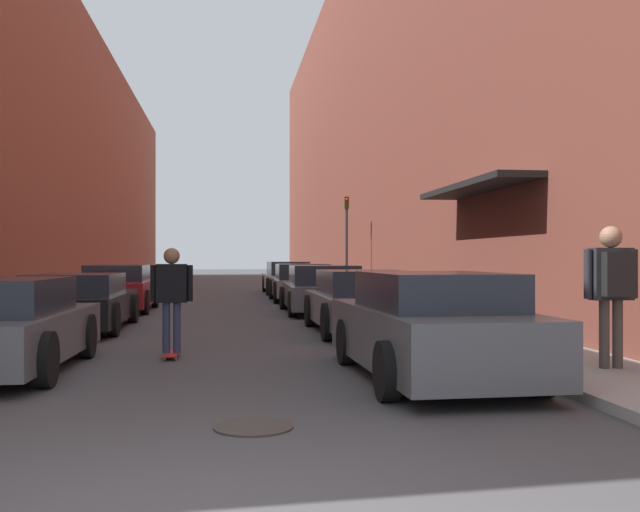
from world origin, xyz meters
The scene contains 16 objects.
ground centered at (0.00, 22.93, 0.00)m, with size 126.12×126.12×0.00m, color #424244.
curb_strip_left centered at (-4.75, 28.66, 0.06)m, with size 1.80×57.33×0.12m.
curb_strip_right centered at (4.75, 28.66, 0.06)m, with size 1.80×57.33×0.12m.
building_row_left centered at (-7.65, 28.66, 6.01)m, with size 4.90×57.33×12.02m.
building_row_right centered at (7.65, 28.66, 7.87)m, with size 4.90×57.33×15.74m.
parked_car_left_1 centered at (-2.77, 11.29, 0.57)m, with size 2.04×4.65×1.15m.
parked_car_left_2 centered at (-2.69, 16.36, 0.62)m, with size 1.87×4.21×1.28m.
parked_car_right_0 centered at (2.73, 4.64, 0.63)m, with size 1.85×4.17×1.31m.
parked_car_right_1 centered at (2.91, 10.03, 0.60)m, with size 1.93×4.38×1.23m.
parked_car_right_2 centered at (2.82, 15.15, 0.62)m, with size 2.07×4.48×1.28m.
parked_car_right_3 centered at (2.79, 20.29, 0.61)m, with size 2.05×3.92×1.26m.
parked_car_right_4 centered at (2.73, 25.38, 0.63)m, with size 1.88×4.78×1.31m.
skateboarder centered at (-0.55, 6.95, 1.00)m, with size 0.62×0.78×1.63m.
manhole_cover centered at (0.49, 2.45, 0.01)m, with size 0.70×0.70×0.02m.
traffic_light centered at (4.70, 22.39, 2.35)m, with size 0.16×0.22×3.63m.
pedestrian centered at (4.96, 4.43, 1.22)m, with size 0.70×0.39×1.76m.
Camera 1 is at (0.25, -3.79, 1.49)m, focal length 40.00 mm.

